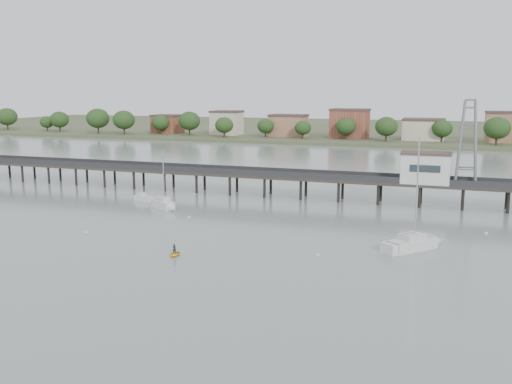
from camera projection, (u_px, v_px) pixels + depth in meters
ground_plane at (96, 313)px, 51.09m from camera, size 500.00×500.00×0.00m
pier at (285, 177)px, 106.15m from camera, size 150.00×5.00×5.50m
pier_building at (426, 168)px, 97.51m from camera, size 8.40×5.40×5.30m
lattice_tower at (468, 143)px, 94.61m from camera, size 3.20×3.20×15.50m
sailboat_c at (420, 243)px, 72.27m from camera, size 7.79×8.64×14.84m
sailboat_b at (166, 205)px, 95.58m from camera, size 6.15×4.62×10.28m
white_tender at (144, 198)px, 103.15m from camera, size 4.25×2.72×1.53m
yellow_dinghy at (175, 256)px, 68.94m from camera, size 1.71×0.75×2.31m
dinghy_occupant at (175, 256)px, 68.94m from camera, size 0.68×1.28×0.29m
mooring_buoys at (246, 235)px, 78.53m from camera, size 83.03×18.84×0.39m
far_shore at (392, 130)px, 273.36m from camera, size 500.00×170.00×10.40m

